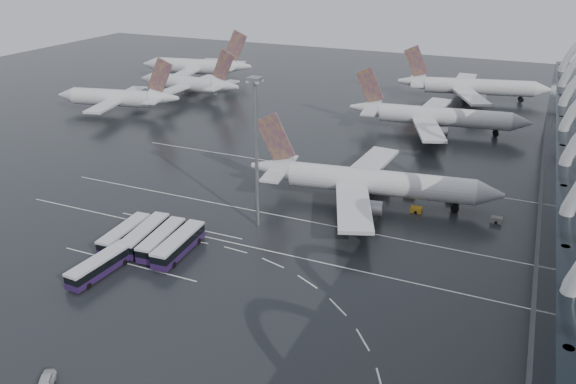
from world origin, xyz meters
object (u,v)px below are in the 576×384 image
at_px(van_curve_b, 45,383).
at_px(gse_cart_belly_d, 496,220).
at_px(airliner_main, 367,182).
at_px(bus_row_near_b, 145,235).
at_px(floodlight_mast, 256,136).
at_px(jet_remote_mid, 190,84).
at_px(gse_cart_belly_b, 451,200).
at_px(jet_remote_far, 198,67).
at_px(bus_row_near_a, 125,234).
at_px(jet_remote_west, 120,98).
at_px(bus_row_near_c, 162,240).
at_px(airliner_gate_b, 434,117).
at_px(gse_cart_belly_e, 410,193).
at_px(bus_row_near_d, 179,245).
at_px(bus_row_far_a, 100,265).
at_px(airliner_gate_c, 470,87).
at_px(gse_cart_belly_a, 416,210).

distance_m(van_curve_b, gse_cart_belly_d, 85.65).
bearing_deg(van_curve_b, airliner_main, 42.99).
relative_size(bus_row_near_b, floodlight_mast, 0.47).
relative_size(jet_remote_mid, van_curve_b, 9.49).
bearing_deg(floodlight_mast, gse_cart_belly_b, 38.65).
height_order(floodlight_mast, gse_cart_belly_d, floodlight_mast).
height_order(jet_remote_far, bus_row_near_b, jet_remote_far).
distance_m(jet_remote_far, bus_row_near_a, 138.88).
relative_size(bus_row_near_a, gse_cart_belly_b, 6.87).
xyz_separation_m(jet_remote_west, floodlight_mast, (78.27, -55.33, 13.77)).
xyz_separation_m(bus_row_near_a, gse_cart_belly_d, (62.87, 36.60, -1.16)).
height_order(jet_remote_far, gse_cart_belly_d, jet_remote_far).
bearing_deg(jet_remote_mid, jet_remote_west, 72.78).
relative_size(bus_row_near_c, gse_cart_belly_d, 6.08).
distance_m(airliner_main, van_curve_b, 73.51).
distance_m(airliner_gate_b, gse_cart_belly_e, 49.70).
distance_m(jet_remote_far, bus_row_near_d, 143.96).
xyz_separation_m(airliner_gate_b, gse_cart_belly_d, (22.79, -55.68, -3.95)).
xyz_separation_m(airliner_main, bus_row_far_a, (-32.65, -46.47, -2.83)).
bearing_deg(bus_row_far_a, bus_row_near_d, -32.58).
height_order(airliner_gate_c, jet_remote_far, jet_remote_far).
relative_size(jet_remote_west, gse_cart_belly_e, 17.29).
xyz_separation_m(jet_remote_west, gse_cart_belly_d, (121.49, -34.98, -4.23)).
bearing_deg(airliner_main, floodlight_mast, -137.87).
height_order(jet_remote_mid, bus_row_far_a, jet_remote_mid).
xyz_separation_m(airliner_main, bus_row_near_b, (-32.30, -34.72, -2.76)).
distance_m(airliner_gate_c, jet_remote_west, 121.44).
height_order(jet_remote_far, floodlight_mast, floodlight_mast).
relative_size(bus_row_near_b, bus_row_near_c, 1.02).
relative_size(airliner_gate_c, gse_cart_belly_e, 21.19).
bearing_deg(airliner_main, bus_row_near_c, -137.13).
bearing_deg(jet_remote_far, gse_cart_belly_d, 134.91).
bearing_deg(gse_cart_belly_b, jet_remote_far, 144.52).
height_order(gse_cart_belly_a, gse_cart_belly_e, gse_cart_belly_e).
xyz_separation_m(bus_row_near_a, bus_row_near_d, (11.63, 0.52, 0.13)).
distance_m(bus_row_far_a, gse_cart_belly_b, 72.89).
distance_m(bus_row_near_b, gse_cart_belly_e, 57.99).
distance_m(jet_remote_far, bus_row_far_a, 149.90).
distance_m(jet_remote_far, floodlight_mast, 135.92).
bearing_deg(bus_row_near_c, jet_remote_west, 37.23).
bearing_deg(jet_remote_far, bus_row_near_a, 106.45).
distance_m(bus_row_near_b, gse_cart_belly_a, 54.96).
xyz_separation_m(van_curve_b, floodlight_mast, (4.54, 50.74, 17.83)).
bearing_deg(airliner_gate_c, bus_row_near_a, -120.82).
relative_size(jet_remote_mid, gse_cart_belly_e, 17.25).
distance_m(jet_remote_west, van_curve_b, 129.24).
distance_m(bus_row_far_a, gse_cart_belly_e, 67.16).
relative_size(floodlight_mast, gse_cart_belly_a, 12.95).
xyz_separation_m(bus_row_near_d, bus_row_far_a, (-8.23, -11.12, -0.14)).
bearing_deg(jet_remote_west, bus_row_near_c, 121.07).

